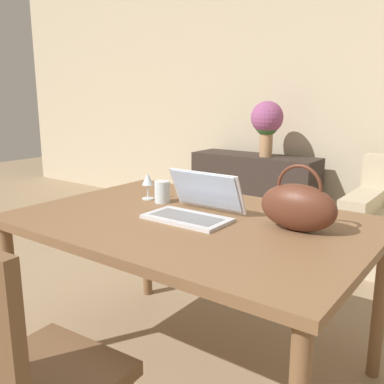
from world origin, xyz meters
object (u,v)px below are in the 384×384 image
at_px(chair, 17,371).
at_px(handbag, 298,206).
at_px(laptop, 196,205).
at_px(flower_vase, 267,121).
at_px(wine_glass, 148,181).
at_px(drinking_glass, 162,192).

xyz_separation_m(chair, handbag, (0.41, 1.02, 0.34)).
distance_m(laptop, flower_vase, 2.33).
xyz_separation_m(chair, wine_glass, (-0.43, 1.05, 0.34)).
xyz_separation_m(handbag, flower_vase, (-1.21, 2.11, 0.19)).
distance_m(handbag, flower_vase, 2.44).
height_order(laptop, drinking_glass, laptop).
bearing_deg(wine_glass, chair, -67.64).
xyz_separation_m(laptop, flower_vase, (-0.76, 2.19, 0.24)).
distance_m(chair, flower_vase, 3.27).
relative_size(chair, drinking_glass, 8.59).
relative_size(chair, laptop, 2.53).
bearing_deg(drinking_glass, wine_glass, 174.95).
height_order(laptop, wine_glass, laptop).
height_order(laptop, flower_vase, flower_vase).
relative_size(chair, flower_vase, 1.82).
distance_m(chair, laptop, 0.98).
xyz_separation_m(laptop, drinking_glass, (-0.29, 0.11, 0.00)).
bearing_deg(flower_vase, laptop, -70.94).
relative_size(handbag, flower_vase, 0.61).
distance_m(chair, wine_glass, 1.19).
bearing_deg(laptop, handbag, 10.14).
xyz_separation_m(chair, drinking_glass, (-0.33, 1.04, 0.30)).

